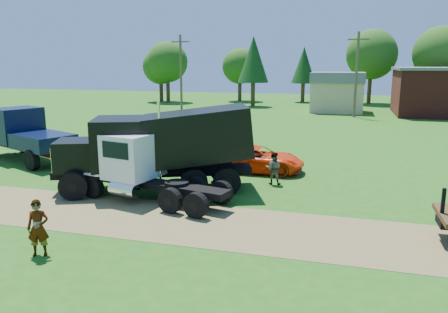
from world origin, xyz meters
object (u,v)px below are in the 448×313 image
(white_semi_tractor, at_px, (135,165))
(spectator_a, at_px, (38,228))
(navy_truck, at_px, (24,134))
(black_dump_truck, at_px, (162,144))
(orange_pickup, at_px, (257,159))

(white_semi_tractor, xyz_separation_m, spectator_a, (-0.10, -6.17, -0.55))
(navy_truck, distance_m, spectator_a, 14.90)
(white_semi_tractor, xyz_separation_m, navy_truck, (-9.92, 5.02, 0.17))
(black_dump_truck, height_order, spectator_a, black_dump_truck)
(white_semi_tractor, relative_size, navy_truck, 0.97)
(orange_pickup, bearing_deg, navy_truck, 93.62)
(navy_truck, height_order, orange_pickup, navy_truck)
(navy_truck, relative_size, spectator_a, 4.14)
(orange_pickup, bearing_deg, spectator_a, 160.15)
(orange_pickup, height_order, spectator_a, spectator_a)
(white_semi_tractor, bearing_deg, spectator_a, -78.02)
(orange_pickup, bearing_deg, white_semi_tractor, 144.77)
(black_dump_truck, distance_m, spectator_a, 7.74)
(orange_pickup, relative_size, spectator_a, 2.83)
(orange_pickup, distance_m, spectator_a, 12.94)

